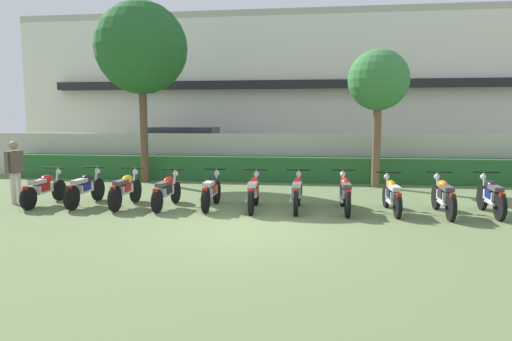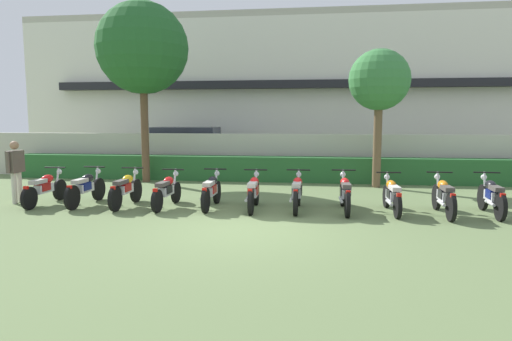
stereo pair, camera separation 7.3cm
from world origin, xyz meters
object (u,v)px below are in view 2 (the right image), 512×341
(motorcycle_in_row_7, at_px, (345,193))
(motorcycle_in_row_8, at_px, (392,195))
(motorcycle_in_row_0, at_px, (45,188))
(motorcycle_in_row_6, at_px, (297,192))
(tree_near_inspector, at_px, (142,49))
(motorcycle_in_row_1, at_px, (86,188))
(parked_car, at_px, (190,149))
(motorcycle_in_row_3, at_px, (167,190))
(inspector_person, at_px, (16,166))
(motorcycle_in_row_9, at_px, (444,196))
(motorcycle_in_row_2, at_px, (126,189))
(motorcycle_in_row_4, at_px, (211,190))
(motorcycle_in_row_10, at_px, (492,196))
(tree_far_side, at_px, (379,81))
(motorcycle_in_row_5, at_px, (254,192))

(motorcycle_in_row_7, bearing_deg, motorcycle_in_row_8, -91.44)
(motorcycle_in_row_0, distance_m, motorcycle_in_row_6, 6.61)
(tree_near_inspector, distance_m, motorcycle_in_row_1, 6.01)
(parked_car, bearing_deg, motorcycle_in_row_8, -47.97)
(motorcycle_in_row_3, bearing_deg, inspector_person, 91.46)
(motorcycle_in_row_0, distance_m, motorcycle_in_row_9, 10.03)
(tree_near_inspector, bearing_deg, motorcycle_in_row_6, -37.46)
(parked_car, height_order, motorcycle_in_row_2, parked_car)
(tree_near_inspector, bearing_deg, motorcycle_in_row_8, -28.37)
(motorcycle_in_row_4, bearing_deg, motorcycle_in_row_9, -90.94)
(motorcycle_in_row_3, xyz_separation_m, motorcycle_in_row_10, (7.83, 0.12, 0.02))
(motorcycle_in_row_0, bearing_deg, motorcycle_in_row_10, -89.17)
(motorcycle_in_row_3, height_order, motorcycle_in_row_9, motorcycle_in_row_9)
(tree_far_side, xyz_separation_m, motorcycle_in_row_6, (-2.44, -4.08, -2.98))
(motorcycle_in_row_2, bearing_deg, motorcycle_in_row_0, 91.30)
(motorcycle_in_row_3, xyz_separation_m, motorcycle_in_row_8, (5.57, 0.10, -0.00))
(motorcycle_in_row_4, bearing_deg, tree_near_inspector, 38.88)
(tree_near_inspector, distance_m, motorcycle_in_row_9, 10.82)
(parked_car, xyz_separation_m, motorcycle_in_row_9, (8.36, -7.87, -0.48))
(motorcycle_in_row_7, bearing_deg, motorcycle_in_row_5, 90.93)
(parked_car, relative_size, motorcycle_in_row_6, 2.44)
(motorcycle_in_row_1, height_order, motorcycle_in_row_9, motorcycle_in_row_9)
(motorcycle_in_row_7, xyz_separation_m, inspector_person, (-8.66, -0.02, 0.52))
(motorcycle_in_row_3, distance_m, motorcycle_in_row_5, 2.23)
(tree_near_inspector, distance_m, motorcycle_in_row_5, 7.51)
(motorcycle_in_row_4, xyz_separation_m, motorcycle_in_row_8, (4.43, 0.01, -0.01))
(parked_car, xyz_separation_m, motorcycle_in_row_10, (9.47, -7.73, -0.48))
(tree_near_inspector, relative_size, motorcycle_in_row_3, 3.37)
(motorcycle_in_row_4, xyz_separation_m, motorcycle_in_row_6, (2.16, -0.02, 0.01))
(motorcycle_in_row_6, bearing_deg, motorcycle_in_row_2, 92.13)
(motorcycle_in_row_9, bearing_deg, tree_near_inspector, 65.60)
(tree_far_side, bearing_deg, motorcycle_in_row_9, -76.82)
(motorcycle_in_row_5, bearing_deg, motorcycle_in_row_10, -90.21)
(tree_far_side, distance_m, motorcycle_in_row_1, 9.44)
(motorcycle_in_row_10, bearing_deg, motorcycle_in_row_2, 94.08)
(tree_near_inspector, bearing_deg, tree_far_side, -1.26)
(motorcycle_in_row_0, distance_m, motorcycle_in_row_10, 11.14)
(motorcycle_in_row_5, distance_m, motorcycle_in_row_9, 4.50)
(inspector_person, bearing_deg, motorcycle_in_row_5, -0.55)
(motorcycle_in_row_1, relative_size, motorcycle_in_row_8, 1.06)
(motorcycle_in_row_0, bearing_deg, motorcycle_in_row_1, -85.29)
(motorcycle_in_row_4, relative_size, motorcycle_in_row_8, 1.00)
(inspector_person, bearing_deg, motorcycle_in_row_2, -1.94)
(tree_near_inspector, bearing_deg, motorcycle_in_row_0, -103.48)
(motorcycle_in_row_7, xyz_separation_m, motorcycle_in_row_10, (3.37, 0.01, -0.00))
(tree_far_side, xyz_separation_m, motorcycle_in_row_5, (-3.52, -4.13, -2.99))
(motorcycle_in_row_2, xyz_separation_m, motorcycle_in_row_3, (1.08, 0.03, -0.02))
(motorcycle_in_row_7, distance_m, motorcycle_in_row_10, 3.37)
(motorcycle_in_row_1, height_order, motorcycle_in_row_2, motorcycle_in_row_2)
(parked_car, relative_size, motorcycle_in_row_9, 2.32)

